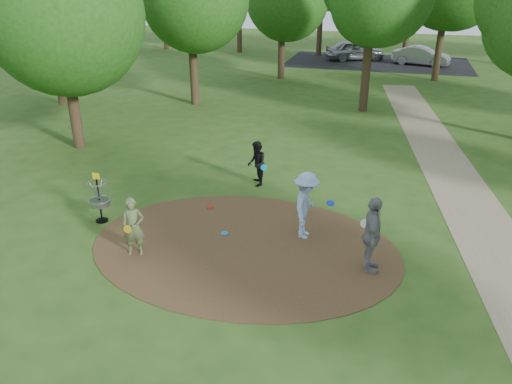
# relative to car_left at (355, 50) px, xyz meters

# --- Properties ---
(ground) EXTENTS (100.00, 100.00, 0.00)m
(ground) POSITION_rel_car_left_xyz_m (-0.12, -30.58, -0.78)
(ground) COLOR #2D5119
(ground) RESTS_ON ground
(dirt_clearing) EXTENTS (8.40, 8.40, 0.02)m
(dirt_clearing) POSITION_rel_car_left_xyz_m (-0.12, -30.58, -0.77)
(dirt_clearing) COLOR #47301C
(dirt_clearing) RESTS_ON ground
(footpath) EXTENTS (7.55, 39.89, 0.01)m
(footpath) POSITION_rel_car_left_xyz_m (6.38, -28.58, -0.78)
(footpath) COLOR #8C7A5B
(footpath) RESTS_ON ground
(parking_lot) EXTENTS (14.00, 8.00, 0.01)m
(parking_lot) POSITION_rel_car_left_xyz_m (1.88, -0.58, -0.78)
(parking_lot) COLOR black
(parking_lot) RESTS_ON ground
(player_observer_with_disc) EXTENTS (0.68, 0.57, 1.60)m
(player_observer_with_disc) POSITION_rel_car_left_xyz_m (-2.77, -31.68, 0.02)
(player_observer_with_disc) COLOR #586A3D
(player_observer_with_disc) RESTS_ON ground
(player_throwing_with_disc) EXTENTS (1.18, 1.27, 1.92)m
(player_throwing_with_disc) POSITION_rel_car_left_xyz_m (1.35, -29.58, 0.18)
(player_throwing_with_disc) COLOR #9CBCE9
(player_throwing_with_disc) RESTS_ON ground
(player_walking_with_disc) EXTENTS (0.82, 0.91, 1.55)m
(player_walking_with_disc) POSITION_rel_car_left_xyz_m (-0.92, -26.43, -0.00)
(player_walking_with_disc) COLOR black
(player_walking_with_disc) RESTS_ON ground
(player_waiting_with_disc) EXTENTS (0.61, 1.21, 1.99)m
(player_waiting_with_disc) POSITION_rel_car_left_xyz_m (3.19, -30.85, 0.21)
(player_waiting_with_disc) COLOR gray
(player_waiting_with_disc) RESTS_ON ground
(disc_ground_cyan) EXTENTS (0.22, 0.22, 0.02)m
(disc_ground_cyan) POSITION_rel_car_left_xyz_m (-0.86, -30.06, -0.75)
(disc_ground_cyan) COLOR #177BBA
(disc_ground_cyan) RESTS_ON dirt_clearing
(disc_ground_red) EXTENTS (0.22, 0.22, 0.02)m
(disc_ground_red) POSITION_rel_car_left_xyz_m (-1.83, -28.62, -0.75)
(disc_ground_red) COLOR #B41812
(disc_ground_red) RESTS_ON dirt_clearing
(car_left) EXTENTS (4.94, 3.52, 1.56)m
(car_left) POSITION_rel_car_left_xyz_m (0.00, 0.00, 0.00)
(car_left) COLOR #9B9FA3
(car_left) RESTS_ON ground
(car_right) EXTENTS (4.43, 2.42, 1.39)m
(car_right) POSITION_rel_car_left_xyz_m (5.10, -0.94, -0.09)
(car_right) COLOR #93969A
(car_right) RESTS_ON ground
(disc_golf_basket) EXTENTS (0.63, 0.63, 1.54)m
(disc_golf_basket) POSITION_rel_car_left_xyz_m (-4.62, -30.28, 0.09)
(disc_golf_basket) COLOR black
(disc_golf_basket) RESTS_ON ground
(tree_ring) EXTENTS (37.63, 45.98, 9.23)m
(tree_ring) POSITION_rel_car_left_xyz_m (0.97, -21.54, 4.40)
(tree_ring) COLOR #332316
(tree_ring) RESTS_ON ground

